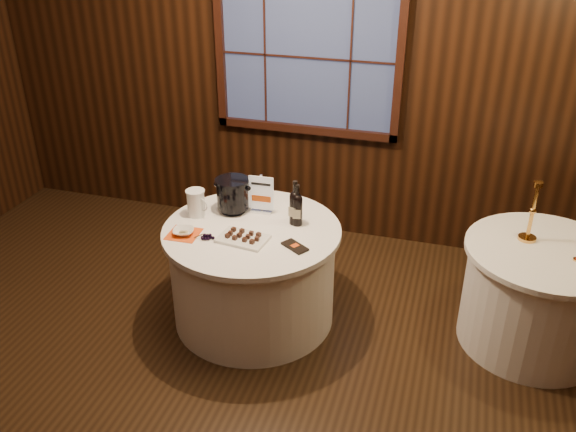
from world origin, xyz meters
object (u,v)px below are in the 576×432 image
(sign_stand, at_px, (262,200))
(ice_bucket, at_px, (233,194))
(main_table, at_px, (253,273))
(cracker_bowl, at_px, (183,232))
(port_bottle_right, at_px, (297,208))
(side_table, at_px, (537,296))
(chocolate_plate, at_px, (243,238))
(chocolate_box, at_px, (295,246))
(port_bottle_left, at_px, (295,205))
(brass_candlestick, at_px, (531,219))
(glass_pitcher, at_px, (196,203))
(grape_bunch, at_px, (207,237))

(sign_stand, relative_size, ice_bucket, 1.17)
(main_table, relative_size, ice_bucket, 4.94)
(cracker_bowl, bearing_deg, port_bottle_right, 27.00)
(side_table, height_order, port_bottle_right, port_bottle_right)
(chocolate_plate, xyz_separation_m, chocolate_box, (0.37, 0.01, -0.01))
(port_bottle_left, relative_size, chocolate_plate, 0.93)
(side_table, distance_m, port_bottle_right, 1.79)
(chocolate_plate, relative_size, cracker_bowl, 2.50)
(chocolate_box, bearing_deg, chocolate_plate, -145.35)
(chocolate_plate, bearing_deg, side_table, 13.25)
(side_table, relative_size, brass_candlestick, 2.48)
(cracker_bowl, height_order, brass_candlestick, brass_candlestick)
(chocolate_plate, bearing_deg, brass_candlestick, 17.00)
(glass_pitcher, distance_m, brass_candlestick, 2.35)
(main_table, xyz_separation_m, side_table, (2.00, 0.30, 0.00))
(sign_stand, xyz_separation_m, port_bottle_right, (0.31, -0.11, 0.03))
(side_table, bearing_deg, sign_stand, -178.90)
(main_table, relative_size, side_table, 1.19)
(port_bottle_left, distance_m, chocolate_plate, 0.45)
(brass_candlestick, bearing_deg, sign_stand, -175.75)
(glass_pitcher, bearing_deg, brass_candlestick, 27.99)
(main_table, bearing_deg, cracker_bowl, -153.24)
(grape_bunch, bearing_deg, port_bottle_right, 35.91)
(sign_stand, distance_m, cracker_bowl, 0.64)
(main_table, distance_m, port_bottle_left, 0.62)
(main_table, relative_size, grape_bunch, 8.37)
(main_table, xyz_separation_m, brass_candlestick, (1.87, 0.40, 0.54))
(port_bottle_right, relative_size, chocolate_plate, 0.87)
(main_table, height_order, chocolate_box, chocolate_box)
(grape_bunch, bearing_deg, chocolate_box, 6.70)
(port_bottle_left, bearing_deg, main_table, -132.97)
(port_bottle_left, height_order, brass_candlestick, brass_candlestick)
(glass_pitcher, xyz_separation_m, brass_candlestick, (2.33, 0.33, 0.05))
(ice_bucket, height_order, glass_pitcher, ice_bucket)
(port_bottle_left, distance_m, brass_candlestick, 1.62)
(side_table, distance_m, grape_bunch, 2.34)
(port_bottle_right, distance_m, glass_pitcher, 0.75)
(chocolate_plate, bearing_deg, port_bottle_right, 47.61)
(ice_bucket, bearing_deg, brass_candlestick, 5.05)
(sign_stand, bearing_deg, port_bottle_left, -21.47)
(side_table, bearing_deg, ice_bucket, -177.84)
(port_bottle_left, bearing_deg, glass_pitcher, -156.89)
(sign_stand, xyz_separation_m, brass_candlestick, (1.88, 0.14, 0.05))
(grape_bunch, height_order, cracker_bowl, cracker_bowl)
(side_table, relative_size, chocolate_box, 5.75)
(chocolate_box, bearing_deg, main_table, -170.53)
(port_bottle_right, height_order, glass_pitcher, port_bottle_right)
(chocolate_plate, relative_size, chocolate_box, 1.92)
(port_bottle_left, relative_size, brass_candlestick, 0.77)
(ice_bucket, distance_m, chocolate_plate, 0.46)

